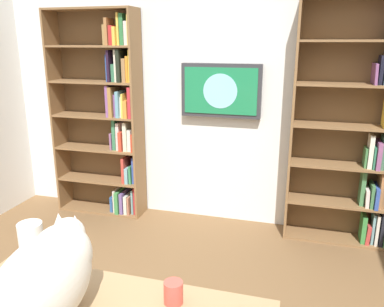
{
  "coord_description": "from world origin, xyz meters",
  "views": [
    {
      "loc": [
        -0.84,
        1.55,
        1.8
      ],
      "look_at": [
        -0.09,
        -1.07,
        1.01
      ],
      "focal_mm": 36.88,
      "sensor_mm": 36.0,
      "label": 1
    }
  ],
  "objects_px": {
    "bookshelf_right": "(109,116)",
    "coffee_mug": "(173,292)",
    "paper_towel_roll": "(32,249)",
    "bookshelf_left": "(361,129)",
    "wall_mounted_tv": "(221,91)",
    "cat": "(49,275)"
  },
  "relations": [
    {
      "from": "bookshelf_left",
      "to": "cat",
      "type": "distance_m",
      "value": 2.86
    },
    {
      "from": "bookshelf_left",
      "to": "coffee_mug",
      "type": "relative_size",
      "value": 22.52
    },
    {
      "from": "cat",
      "to": "wall_mounted_tv",
      "type": "bearing_deg",
      "value": -92.37
    },
    {
      "from": "bookshelf_right",
      "to": "coffee_mug",
      "type": "distance_m",
      "value": 2.73
    },
    {
      "from": "bookshelf_left",
      "to": "bookshelf_right",
      "type": "height_order",
      "value": "bookshelf_left"
    },
    {
      "from": "cat",
      "to": "paper_towel_roll",
      "type": "bearing_deg",
      "value": -42.22
    },
    {
      "from": "wall_mounted_tv",
      "to": "cat",
      "type": "height_order",
      "value": "wall_mounted_tv"
    },
    {
      "from": "wall_mounted_tv",
      "to": "paper_towel_roll",
      "type": "distance_m",
      "value": 2.42
    },
    {
      "from": "bookshelf_right",
      "to": "coffee_mug",
      "type": "bearing_deg",
      "value": 122.59
    },
    {
      "from": "bookshelf_right",
      "to": "coffee_mug",
      "type": "height_order",
      "value": "bookshelf_right"
    },
    {
      "from": "bookshelf_right",
      "to": "wall_mounted_tv",
      "type": "bearing_deg",
      "value": -175.8
    },
    {
      "from": "bookshelf_left",
      "to": "cat",
      "type": "xyz_separation_m",
      "value": [
        1.37,
        2.51,
        -0.11
      ]
    },
    {
      "from": "bookshelf_left",
      "to": "wall_mounted_tv",
      "type": "distance_m",
      "value": 1.29
    },
    {
      "from": "wall_mounted_tv",
      "to": "cat",
      "type": "relative_size",
      "value": 1.21
    },
    {
      "from": "paper_towel_roll",
      "to": "bookshelf_left",
      "type": "bearing_deg",
      "value": -125.86
    },
    {
      "from": "cat",
      "to": "coffee_mug",
      "type": "xyz_separation_m",
      "value": [
        -0.42,
        -0.22,
        -0.14
      ]
    },
    {
      "from": "paper_towel_roll",
      "to": "cat",
      "type": "bearing_deg",
      "value": 137.78
    },
    {
      "from": "bookshelf_left",
      "to": "paper_towel_roll",
      "type": "bearing_deg",
      "value": 54.14
    },
    {
      "from": "bookshelf_right",
      "to": "bookshelf_left",
      "type": "bearing_deg",
      "value": -179.98
    },
    {
      "from": "wall_mounted_tv",
      "to": "paper_towel_roll",
      "type": "height_order",
      "value": "wall_mounted_tv"
    },
    {
      "from": "wall_mounted_tv",
      "to": "coffee_mug",
      "type": "relative_size",
      "value": 8.02
    },
    {
      "from": "bookshelf_right",
      "to": "wall_mounted_tv",
      "type": "distance_m",
      "value": 1.19
    }
  ]
}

